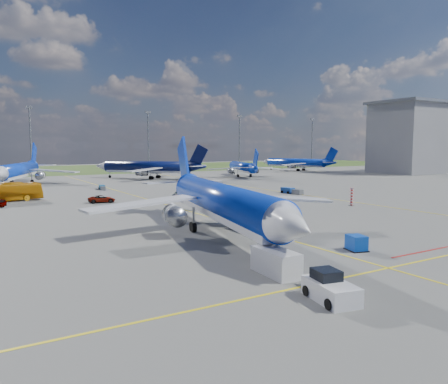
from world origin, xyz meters
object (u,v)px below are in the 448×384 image
pushback_tug (330,288)px  service_car_a (1,203)px  apron_bus (6,192)px  baggage_tug_e (217,184)px  bg_jet_ene (296,171)px  main_airliner (222,235)px  service_car_c (179,194)px  service_van (276,262)px  bg_jet_nnw (19,185)px  baggage_tug_c (102,188)px  uld_container (356,243)px  baggage_tug_w (291,191)px  bg_jet_n (147,179)px  bg_jet_ne (242,176)px  service_car_b (102,199)px  warning_post (352,197)px

pushback_tug → service_car_a: bearing=115.3°
apron_bus → baggage_tug_e: size_ratio=2.44×
bg_jet_ene → main_airliner: (-91.14, -94.84, 0.00)m
bg_jet_ene → service_car_c: bg_jet_ene is taller
service_van → service_car_c: service_van is taller
bg_jet_ene → bg_jet_nnw: bearing=-12.1°
service_car_c → baggage_tug_c: service_car_c is taller
uld_container → main_airliner: bearing=135.2°
service_van → baggage_tug_c: 73.86m
uld_container → service_car_c: (4.14, 48.33, -0.11)m
pushback_tug → apron_bus: apron_bus is taller
apron_bus → baggage_tug_w: size_ratio=2.24×
pushback_tug → baggage_tug_c: 80.16m
bg_jet_n → bg_jet_ne: bg_jet_n is taller
pushback_tug → service_car_c: pushback_tug is taller
main_airliner → service_car_c: (11.38, 35.41, 0.62)m
baggage_tug_w → service_car_b: bearing=164.7°
warning_post → bg_jet_n: 75.51m
service_car_b → service_car_c: service_car_b is taller
bg_jet_ene → baggage_tug_e: (-62.07, -43.53, 0.52)m
warning_post → apron_bus: apron_bus is taller
bg_jet_nnw → service_van: size_ratio=9.21×
bg_jet_nnw → service_van: (8.07, -96.50, 0.97)m
pushback_tug → uld_container: pushback_tug is taller
service_van → service_car_a: (-15.29, 53.60, -0.35)m
bg_jet_n → service_car_b: (-27.55, -49.67, 0.64)m
warning_post → service_car_c: size_ratio=0.71×
service_car_b → baggage_tug_e: service_car_b is taller
uld_container → baggage_tug_c: 71.40m
baggage_tug_w → bg_jet_ne: bearing=61.0°
bg_jet_ene → baggage_tug_c: 95.62m
apron_bus → baggage_tug_c: 24.71m
main_airliner → uld_container: (7.24, -12.92, 0.73)m
bg_jet_n → main_airliner: (-23.74, -84.63, 0.00)m
service_van → baggage_tug_w: service_van is taller
main_airliner → service_car_b: 35.17m
service_car_c → baggage_tug_c: (-8.63, 22.93, -0.17)m
warning_post → bg_jet_nnw: size_ratio=0.07×
warning_post → pushback_tug: bearing=-138.9°
warning_post → bg_jet_n: size_ratio=0.08×
bg_jet_ne → apron_bus: 79.18m
bg_jet_nnw → bg_jet_ene: bearing=27.6°
bg_jet_ne → service_van: bearing=76.2°
bg_jet_ne → baggage_tug_c: bg_jet_ne is taller
bg_jet_n → baggage_tug_c: (-20.98, -26.29, 0.44)m
baggage_tug_c → baggage_tug_w: bearing=-33.5°
pushback_tug → service_car_c: bearing=85.7°
service_car_c → baggage_tug_e: 23.78m
bg_jet_ne → bg_jet_ene: bearing=-136.9°
service_car_a → warning_post: bearing=-16.0°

